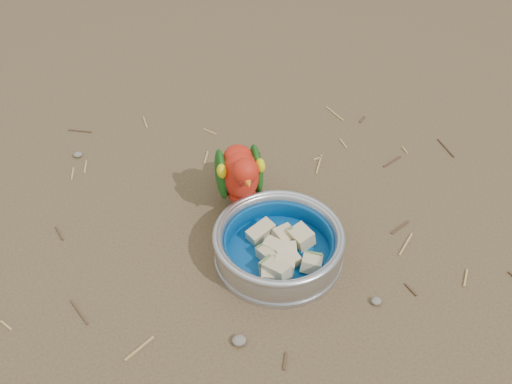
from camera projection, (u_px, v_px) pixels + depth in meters
name	position (u px, v px, depth m)	size (l,w,h in m)	color
ground	(269.00, 247.00, 0.99)	(60.00, 60.00, 0.00)	brown
food_bowl	(278.00, 255.00, 0.96)	(0.22, 0.22, 0.02)	#B2B2BA
bowl_wall	(279.00, 243.00, 0.94)	(0.22, 0.22, 0.04)	#B2B2BA
fruit_wedges	(279.00, 246.00, 0.95)	(0.13, 0.13, 0.03)	#CBB489
lory_parrot	(240.00, 180.00, 1.01)	(0.09, 0.18, 0.14)	red
ground_debris	(277.00, 230.00, 1.02)	(0.90, 0.80, 0.01)	#A48C4E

